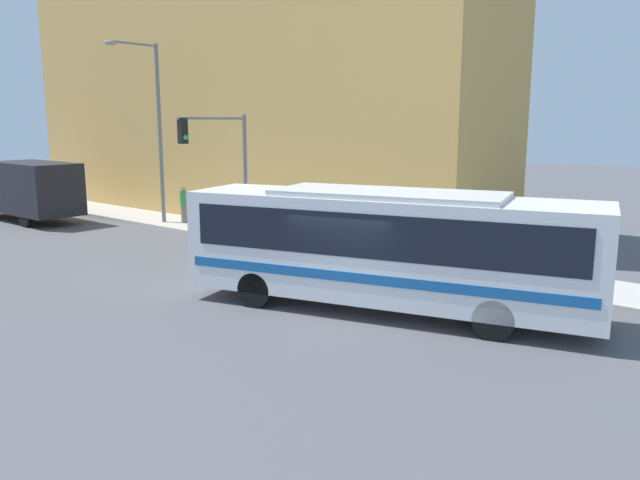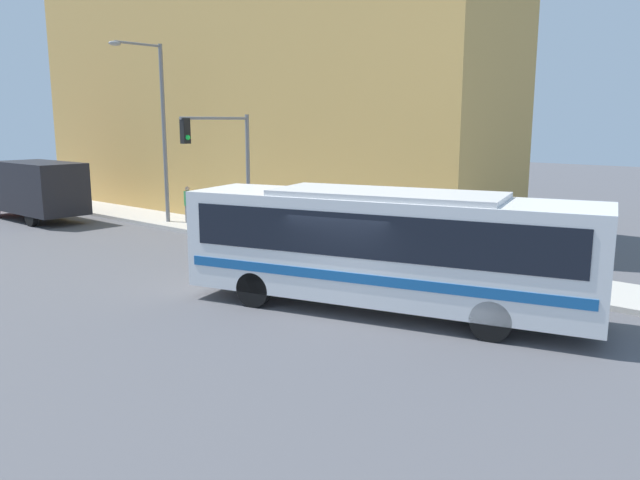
{
  "view_description": "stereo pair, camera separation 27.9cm",
  "coord_description": "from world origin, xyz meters",
  "px_view_note": "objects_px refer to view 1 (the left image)",
  "views": [
    {
      "loc": [
        -11.93,
        -8.84,
        4.72
      ],
      "look_at": [
        1.83,
        2.55,
        1.31
      ],
      "focal_mm": 35.0,
      "sensor_mm": 36.0,
      "label": 1
    },
    {
      "loc": [
        -11.75,
        -9.05,
        4.72
      ],
      "look_at": [
        1.83,
        2.55,
        1.31
      ],
      "focal_mm": 35.0,
      "sensor_mm": 36.0,
      "label": 2
    }
  ],
  "objects_px": {
    "city_bus": "(387,243)",
    "fire_hydrant": "(310,237)",
    "traffic_light_pole": "(222,154)",
    "street_lamp": "(153,119)",
    "pedestrian_near_corner": "(184,205)",
    "parking_meter": "(222,210)",
    "delivery_truck": "(28,189)"
  },
  "relations": [
    {
      "from": "fire_hydrant",
      "to": "pedestrian_near_corner",
      "type": "height_order",
      "value": "pedestrian_near_corner"
    },
    {
      "from": "traffic_light_pole",
      "to": "street_lamp",
      "type": "height_order",
      "value": "street_lamp"
    },
    {
      "from": "delivery_truck",
      "to": "fire_hydrant",
      "type": "relative_size",
      "value": 8.82
    },
    {
      "from": "delivery_truck",
      "to": "street_lamp",
      "type": "height_order",
      "value": "street_lamp"
    },
    {
      "from": "fire_hydrant",
      "to": "parking_meter",
      "type": "xyz_separation_m",
      "value": [
        -0.0,
        4.8,
        0.55
      ]
    },
    {
      "from": "city_bus",
      "to": "street_lamp",
      "type": "bearing_deg",
      "value": 59.26
    },
    {
      "from": "delivery_truck",
      "to": "parking_meter",
      "type": "height_order",
      "value": "delivery_truck"
    },
    {
      "from": "fire_hydrant",
      "to": "street_lamp",
      "type": "distance_m",
      "value": 10.04
    },
    {
      "from": "pedestrian_near_corner",
      "to": "delivery_truck",
      "type": "bearing_deg",
      "value": 118.23
    },
    {
      "from": "city_bus",
      "to": "fire_hydrant",
      "type": "distance_m",
      "value": 7.61
    },
    {
      "from": "city_bus",
      "to": "pedestrian_near_corner",
      "type": "height_order",
      "value": "city_bus"
    },
    {
      "from": "delivery_truck",
      "to": "traffic_light_pole",
      "type": "xyz_separation_m",
      "value": [
        2.04,
        -11.61,
        1.94
      ]
    },
    {
      "from": "city_bus",
      "to": "pedestrian_near_corner",
      "type": "relative_size",
      "value": 6.36
    },
    {
      "from": "street_lamp",
      "to": "pedestrian_near_corner",
      "type": "height_order",
      "value": "street_lamp"
    },
    {
      "from": "parking_meter",
      "to": "pedestrian_near_corner",
      "type": "distance_m",
      "value": 3.41
    },
    {
      "from": "traffic_light_pole",
      "to": "delivery_truck",
      "type": "bearing_deg",
      "value": 99.95
    },
    {
      "from": "delivery_truck",
      "to": "pedestrian_near_corner",
      "type": "height_order",
      "value": "delivery_truck"
    },
    {
      "from": "delivery_truck",
      "to": "parking_meter",
      "type": "bearing_deg",
      "value": -73.45
    },
    {
      "from": "delivery_truck",
      "to": "fire_hydrant",
      "type": "xyz_separation_m",
      "value": [
        3.06,
        -15.11,
        -1.01
      ]
    },
    {
      "from": "delivery_truck",
      "to": "street_lamp",
      "type": "relative_size",
      "value": 0.87
    },
    {
      "from": "parking_meter",
      "to": "traffic_light_pole",
      "type": "bearing_deg",
      "value": -128.51
    },
    {
      "from": "parking_meter",
      "to": "fire_hydrant",
      "type": "bearing_deg",
      "value": -90.0
    },
    {
      "from": "traffic_light_pole",
      "to": "pedestrian_near_corner",
      "type": "bearing_deg",
      "value": 69.73
    },
    {
      "from": "street_lamp",
      "to": "city_bus",
      "type": "bearing_deg",
      "value": -105.41
    },
    {
      "from": "fire_hydrant",
      "to": "traffic_light_pole",
      "type": "xyz_separation_m",
      "value": [
        -1.03,
        3.51,
        2.95
      ]
    },
    {
      "from": "city_bus",
      "to": "fire_hydrant",
      "type": "xyz_separation_m",
      "value": [
        4.27,
        6.18,
        -1.2
      ]
    },
    {
      "from": "fire_hydrant",
      "to": "street_lamp",
      "type": "relative_size",
      "value": 0.1
    },
    {
      "from": "fire_hydrant",
      "to": "parking_meter",
      "type": "height_order",
      "value": "parking_meter"
    },
    {
      "from": "traffic_light_pole",
      "to": "pedestrian_near_corner",
      "type": "height_order",
      "value": "traffic_light_pole"
    },
    {
      "from": "fire_hydrant",
      "to": "traffic_light_pole",
      "type": "height_order",
      "value": "traffic_light_pole"
    },
    {
      "from": "delivery_truck",
      "to": "parking_meter",
      "type": "distance_m",
      "value": 10.77
    },
    {
      "from": "delivery_truck",
      "to": "traffic_light_pole",
      "type": "relative_size",
      "value": 1.42
    }
  ]
}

